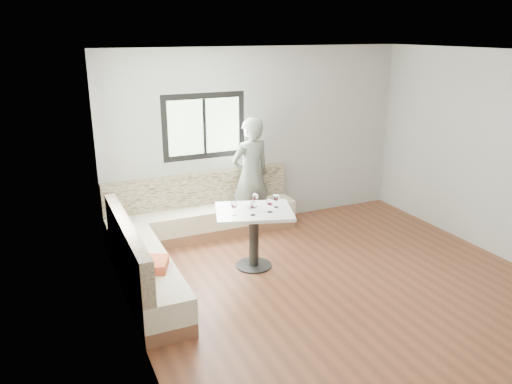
% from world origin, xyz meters
% --- Properties ---
extents(room, '(5.01, 5.01, 2.81)m').
position_xyz_m(room, '(-0.08, 0.08, 1.41)').
color(room, brown).
rests_on(room, ground).
extents(banquette, '(2.90, 2.80, 0.95)m').
position_xyz_m(banquette, '(-1.59, 1.63, 0.33)').
color(banquette, brown).
rests_on(banquette, ground).
extents(table, '(1.16, 1.02, 0.81)m').
position_xyz_m(table, '(-0.77, 0.96, 0.60)').
color(table, black).
rests_on(table, ground).
extents(person, '(0.73, 0.55, 1.80)m').
position_xyz_m(person, '(-0.30, 2.13, 0.90)').
color(person, slate).
rests_on(person, ground).
extents(olive_ramekin, '(0.10, 0.10, 0.04)m').
position_xyz_m(olive_ramekin, '(-0.78, 1.08, 0.83)').
color(olive_ramekin, white).
rests_on(olive_ramekin, table).
extents(wine_glass_a, '(0.09, 0.09, 0.19)m').
position_xyz_m(wine_glass_a, '(-1.06, 0.90, 0.94)').
color(wine_glass_a, white).
rests_on(wine_glass_a, table).
extents(wine_glass_b, '(0.09, 0.09, 0.19)m').
position_xyz_m(wine_glass_b, '(-0.85, 0.79, 0.94)').
color(wine_glass_b, white).
rests_on(wine_glass_b, table).
extents(wine_glass_c, '(0.09, 0.09, 0.19)m').
position_xyz_m(wine_glass_c, '(-0.61, 0.80, 0.94)').
color(wine_glass_c, white).
rests_on(wine_glass_c, table).
extents(wine_glass_d, '(0.09, 0.09, 0.19)m').
position_xyz_m(wine_glass_d, '(-0.70, 1.07, 0.94)').
color(wine_glass_d, white).
rests_on(wine_glass_d, table).
extents(wine_glass_e, '(0.09, 0.09, 0.19)m').
position_xyz_m(wine_glass_e, '(-0.46, 0.93, 0.94)').
color(wine_glass_e, white).
rests_on(wine_glass_e, table).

